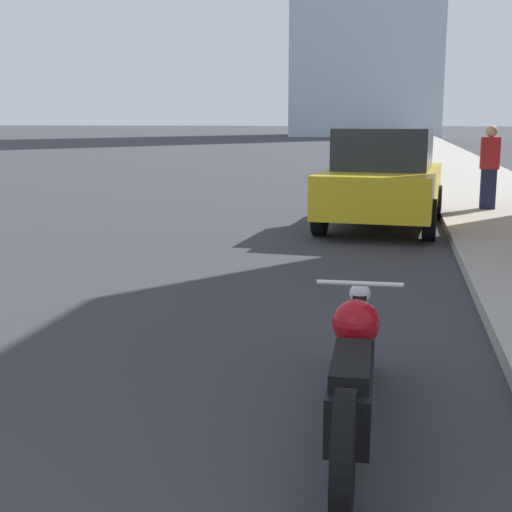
{
  "coord_description": "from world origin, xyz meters",
  "views": [
    {
      "loc": [
        2.66,
        -0.19,
        1.91
      ],
      "look_at": [
        1.28,
        6.84,
        0.53
      ],
      "focal_mm": 50.0,
      "sensor_mm": 36.0,
      "label": 1
    }
  ],
  "objects": [
    {
      "name": "motorcycle",
      "position": [
        2.45,
        4.02,
        0.39
      ],
      "size": [
        0.62,
        2.6,
        0.77
      ],
      "rotation": [
        0.0,
        0.0,
        0.02
      ],
      "color": "black",
      "rests_on": "ground_plane"
    },
    {
      "name": "parked_car_blue",
      "position": [
        2.2,
        25.17,
        0.78
      ],
      "size": [
        2.11,
        4.12,
        1.55
      ],
      "rotation": [
        0.0,
        0.0,
        -0.1
      ],
      "color": "#1E3899",
      "rests_on": "ground_plane"
    },
    {
      "name": "parked_car_yellow",
      "position": [
        2.45,
        12.72,
        0.87
      ],
      "size": [
        2.25,
        4.21,
        1.76
      ],
      "rotation": [
        0.0,
        0.0,
        -0.09
      ],
      "color": "gold",
      "rests_on": "ground_plane"
    },
    {
      "name": "sidewalk",
      "position": [
        5.05,
        40.0,
        0.07
      ],
      "size": [
        3.04,
        240.0,
        0.15
      ],
      "color": "#9E998E",
      "rests_on": "ground_plane"
    },
    {
      "name": "pedestrian",
      "position": [
        4.47,
        14.58,
        0.99
      ],
      "size": [
        0.36,
        0.23,
        1.64
      ],
      "color": "#1E2347",
      "rests_on": "sidewalk"
    }
  ]
}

